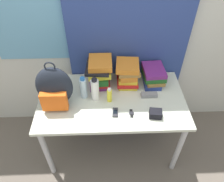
# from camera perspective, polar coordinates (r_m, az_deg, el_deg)

# --- Properties ---
(ground_plane) EXTENTS (12.00, 12.00, 0.00)m
(ground_plane) POSITION_cam_1_polar(r_m,az_deg,el_deg) (2.40, 0.34, -20.87)
(ground_plane) COLOR #665B51
(wall_back) EXTENTS (6.00, 0.06, 2.50)m
(wall_back) POSITION_cam_1_polar(r_m,az_deg,el_deg) (2.08, -0.62, 17.38)
(wall_back) COLOR beige
(wall_back) RESTS_ON ground_plane
(curtain_blue) EXTENTS (1.14, 0.04, 2.50)m
(curtain_blue) POSITION_cam_1_polar(r_m,az_deg,el_deg) (2.04, 4.51, 16.72)
(curtain_blue) COLOR navy
(curtain_blue) RESTS_ON ground_plane
(desk) EXTENTS (1.35, 0.74, 0.73)m
(desk) POSITION_cam_1_polar(r_m,az_deg,el_deg) (2.07, 0.00, -3.68)
(desk) COLOR beige
(desk) RESTS_ON ground_plane
(backpack) EXTENTS (0.31, 0.21, 0.45)m
(backpack) POSITION_cam_1_polar(r_m,az_deg,el_deg) (1.90, -14.81, 0.79)
(backpack) COLOR #1E232D
(backpack) RESTS_ON desk
(book_stack_left) EXTENTS (0.25, 0.28, 0.27)m
(book_stack_left) POSITION_cam_1_polar(r_m,az_deg,el_deg) (2.08, -3.32, 4.96)
(book_stack_left) COLOR #6B2370
(book_stack_left) RESTS_ON desk
(book_stack_center) EXTENTS (0.23, 0.27, 0.23)m
(book_stack_center) POSITION_cam_1_polar(r_m,az_deg,el_deg) (2.11, 4.09, 4.66)
(book_stack_center) COLOR yellow
(book_stack_center) RESTS_ON desk
(book_stack_right) EXTENTS (0.21, 0.28, 0.17)m
(book_stack_right) POSITION_cam_1_polar(r_m,az_deg,el_deg) (2.17, 10.67, 4.04)
(book_stack_right) COLOR navy
(book_stack_right) RESTS_ON desk
(water_bottle) EXTENTS (0.06, 0.06, 0.23)m
(water_bottle) POSITION_cam_1_polar(r_m,az_deg,el_deg) (1.98, -7.47, 0.80)
(water_bottle) COLOR silver
(water_bottle) RESTS_ON desk
(sports_bottle) EXTENTS (0.07, 0.07, 0.24)m
(sports_bottle) POSITION_cam_1_polar(r_m,az_deg,el_deg) (1.95, -4.47, 0.39)
(sports_bottle) COLOR white
(sports_bottle) RESTS_ON desk
(sunscreen_bottle) EXTENTS (0.05, 0.05, 0.15)m
(sunscreen_bottle) POSITION_cam_1_polar(r_m,az_deg,el_deg) (1.95, -0.68, -1.10)
(sunscreen_bottle) COLOR yellow
(sunscreen_bottle) RESTS_ON desk
(cell_phone) EXTENTS (0.05, 0.10, 0.02)m
(cell_phone) POSITION_cam_1_polar(r_m,az_deg,el_deg) (1.89, 0.85, -5.62)
(cell_phone) COLOR #2D2D33
(cell_phone) RESTS_ON desk
(sunglasses_case) EXTENTS (0.15, 0.06, 0.04)m
(sunglasses_case) POSITION_cam_1_polar(r_m,az_deg,el_deg) (2.05, 9.67, -1.00)
(sunglasses_case) COLOR gray
(sunglasses_case) RESTS_ON desk
(camera_pouch) EXTENTS (0.11, 0.10, 0.06)m
(camera_pouch) POSITION_cam_1_polar(r_m,az_deg,el_deg) (1.89, 11.30, -5.81)
(camera_pouch) COLOR black
(camera_pouch) RESTS_ON desk
(wristwatch) EXTENTS (0.04, 0.09, 0.01)m
(wristwatch) POSITION_cam_1_polar(r_m,az_deg,el_deg) (1.90, 5.10, -5.80)
(wristwatch) COLOR black
(wristwatch) RESTS_ON desk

